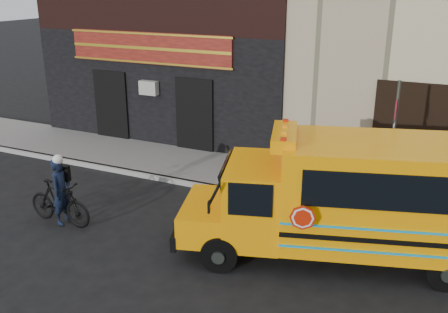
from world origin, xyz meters
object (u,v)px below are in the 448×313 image
school_bus (356,196)px  cyclist (62,193)px  sign_pole (392,146)px  bicycle (59,202)px

school_bus → cyclist: bearing=-168.6°
cyclist → school_bus: bearing=-85.6°
sign_pole → school_bus: bearing=-99.0°
sign_pole → bicycle: bearing=-152.6°
sign_pole → bicycle: (-7.48, -3.87, -1.41)m
school_bus → sign_pole: bearing=81.0°
school_bus → bicycle: bearing=-168.7°
school_bus → bicycle: (-7.09, -1.42, -0.93)m
school_bus → cyclist: size_ratio=4.22×
sign_pole → bicycle: size_ratio=1.89×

